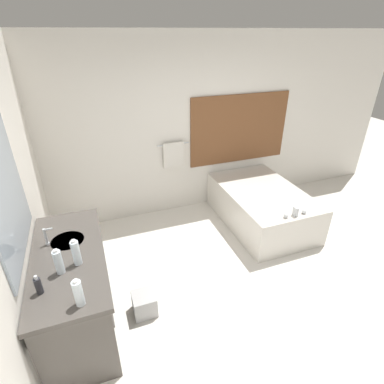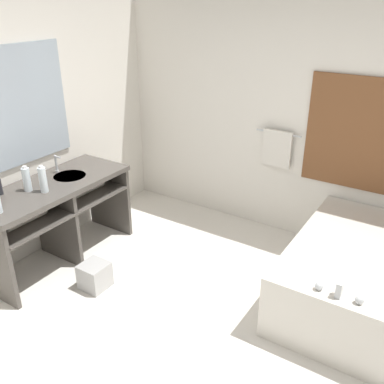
{
  "view_description": "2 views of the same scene",
  "coord_description": "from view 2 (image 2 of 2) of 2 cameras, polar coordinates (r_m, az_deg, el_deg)",
  "views": [
    {
      "loc": [
        -1.53,
        -2.0,
        2.67
      ],
      "look_at": [
        -0.4,
        1.05,
        0.91
      ],
      "focal_mm": 28.0,
      "sensor_mm": 36.0,
      "label": 1
    },
    {
      "loc": [
        1.27,
        -1.99,
        2.5
      ],
      "look_at": [
        -0.64,
        1.0,
        0.83
      ],
      "focal_mm": 40.0,
      "sensor_mm": 36.0,
      "label": 2
    }
  ],
  "objects": [
    {
      "name": "sink_faucet",
      "position": [
        4.52,
        -17.63,
        3.57
      ],
      "size": [
        0.09,
        0.04,
        0.18
      ],
      "color": "silver",
      "rests_on": "vanity_counter"
    },
    {
      "name": "vanity_counter",
      "position": [
        4.39,
        -17.63,
        -1.55
      ],
      "size": [
        0.65,
        1.53,
        0.84
      ],
      "color": "#4C4742",
      "rests_on": "ground_plane"
    },
    {
      "name": "ground_plane",
      "position": [
        3.44,
        0.02,
        -21.5
      ],
      "size": [
        16.0,
        16.0,
        0.0
      ],
      "primitive_type": "plane",
      "color": "silver",
      "rests_on": "ground"
    },
    {
      "name": "wall_back_with_blinds",
      "position": [
        4.55,
        15.88,
        9.47
      ],
      "size": [
        7.4,
        0.13,
        2.7
      ],
      "color": "white",
      "rests_on": "ground_plane"
    },
    {
      "name": "water_bottle_1",
      "position": [
        4.09,
        -19.26,
        1.58
      ],
      "size": [
        0.07,
        0.07,
        0.26
      ],
      "color": "white",
      "rests_on": "vanity_counter"
    },
    {
      "name": "waste_bin",
      "position": [
        4.12,
        -12.84,
        -10.83
      ],
      "size": [
        0.24,
        0.24,
        0.24
      ],
      "color": "#B2B2B2",
      "rests_on": "ground_plane"
    },
    {
      "name": "bathtub",
      "position": [
        4.01,
        21.26,
        -9.98
      ],
      "size": [
        1.09,
        1.7,
        0.68
      ],
      "color": "silver",
      "rests_on": "ground_plane"
    },
    {
      "name": "water_bottle_2",
      "position": [
        4.17,
        -21.19,
        1.59
      ],
      "size": [
        0.07,
        0.07,
        0.24
      ],
      "color": "white",
      "rests_on": "vanity_counter"
    }
  ]
}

